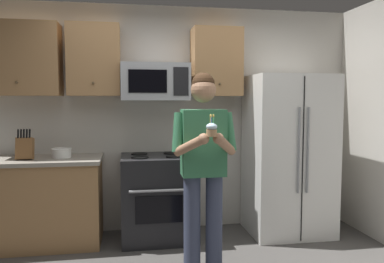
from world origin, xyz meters
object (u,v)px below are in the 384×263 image
Objects in this scene: bowl_large_white at (61,153)px; person at (203,160)px; knife_block at (25,148)px; cupcake at (212,129)px; refrigerator at (288,155)px; oven_range at (157,197)px; microwave at (155,82)px.

bowl_large_white is 1.63m from person.
cupcake is (1.69, -1.16, 0.26)m from knife_block.
refrigerator is 5.63× the size of knife_block.
knife_block reaches higher than bowl_large_white.
bowl_large_white is 1.19× the size of cupcake.
knife_block is at bearing -166.20° from bowl_large_white.
refrigerator is at bearing -0.19° from knife_block.
refrigerator reaches higher than oven_range.
bowl_large_white is at bearing 177.86° from refrigerator.
microwave reaches higher than cupcake.
cupcake is at bearing -134.99° from refrigerator.
microwave reaches higher than refrigerator.
person is at bearing -144.46° from refrigerator.
oven_range is 1.07m from person.
refrigerator reaches higher than person.
oven_range is at bearing 178.50° from refrigerator.
refrigerator is 1.67m from cupcake.
knife_block is 0.36m from bowl_large_white.
oven_range is 0.53× the size of person.
knife_block is 1.88m from person.
oven_range is 1.49m from cupcake.
refrigerator is 2.50m from bowl_large_white.
microwave is 4.26× the size of cupcake.
knife_block is 1.55× the size of bowl_large_white.
oven_range is at bearing -90.02° from microwave.
oven_range is at bearing 106.39° from cupcake.
refrigerator reaches higher than knife_block.
microwave is 1.72m from refrigerator.
oven_range is 1.12m from bowl_large_white.
microwave is (0.00, 0.12, 1.26)m from oven_range.
knife_block is (-2.84, 0.01, 0.14)m from refrigerator.
bowl_large_white is (-1.00, 0.05, 0.51)m from oven_range.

